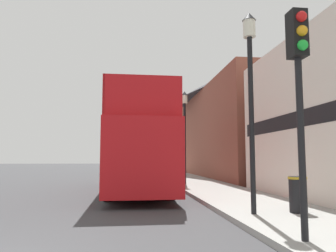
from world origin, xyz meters
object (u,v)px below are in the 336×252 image
tour_bus (137,152)px  litter_bin (298,193)px  lamp_post_nearest (250,74)px  lamp_post_second (185,120)px  traffic_signal (299,70)px  parked_car_ahead_of_bus (148,171)px  lamp_post_third (166,137)px

tour_bus → litter_bin: tour_bus is taller
lamp_post_nearest → litter_bin: 3.28m
lamp_post_second → litter_bin: (1.30, -9.42, -2.95)m
traffic_signal → lamp_post_second: lamp_post_second is taller
traffic_signal → parked_car_ahead_of_bus: bearing=95.1°
tour_bus → parked_car_ahead_of_bus: (0.98, 7.60, -1.16)m
tour_bus → traffic_signal: bearing=-76.1°
parked_car_ahead_of_bus → lamp_post_second: 6.38m
lamp_post_nearest → tour_bus: bearing=110.4°
traffic_signal → lamp_post_nearest: (0.16, 2.69, 0.63)m
tour_bus → lamp_post_third: bearing=76.4°
lamp_post_third → tour_bus: bearing=-103.1°
lamp_post_second → litter_bin: bearing=-82.1°
parked_car_ahead_of_bus → lamp_post_second: bearing=-74.1°
lamp_post_nearest → litter_bin: size_ratio=5.69×
lamp_post_third → lamp_post_second: bearing=-90.6°
tour_bus → lamp_post_second: bearing=39.2°
lamp_post_third → traffic_signal: bearing=-90.4°
parked_car_ahead_of_bus → lamp_post_third: 5.10m
litter_bin → lamp_post_nearest: bearing=-177.7°
tour_bus → parked_car_ahead_of_bus: bearing=82.2°
lamp_post_second → lamp_post_third: 9.47m
lamp_post_second → litter_bin: size_ratio=5.51×
parked_car_ahead_of_bus → litter_bin: (2.95, -14.85, -0.04)m
lamp_post_second → litter_bin: 9.96m
lamp_post_nearest → litter_bin: bearing=2.3°
traffic_signal → lamp_post_second: 12.17m
tour_bus → litter_bin: bearing=-62.0°
tour_bus → litter_bin: 8.32m
parked_car_ahead_of_bus → litter_bin: size_ratio=4.91×
parked_car_ahead_of_bus → lamp_post_third: size_ratio=1.00×
traffic_signal → litter_bin: 3.91m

